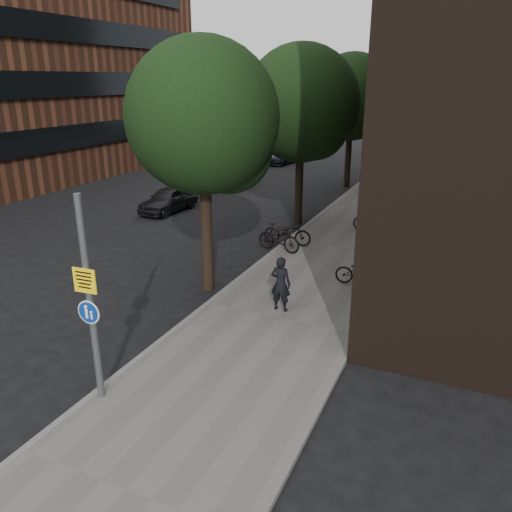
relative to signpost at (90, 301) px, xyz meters
The scene contains 15 objects.
ground 3.26m from the signpost, 39.52° to the left, with size 120.00×120.00×0.00m, color black.
sidewalk 11.87m from the signpost, 79.88° to the left, with size 4.50×60.00×0.12m, color slate.
curb_edge 11.70m from the signpost, 91.00° to the left, with size 0.15×60.00×0.13m, color slate.
street_tree_near 6.79m from the signpost, 96.79° to the left, with size 4.40×4.40×7.50m.
street_tree_mid 14.92m from the signpost, 92.85° to the left, with size 5.00×5.00×7.80m.
street_tree_far 23.81m from the signpost, 91.77° to the left, with size 5.00×5.00×7.80m.
signpost is the anchor object (origin of this frame).
pedestrian 5.79m from the signpost, 70.11° to the left, with size 0.58×0.38×1.60m, color black.
parked_bike_facade_near 8.93m from the signpost, 65.69° to the left, with size 0.58×1.67×0.88m, color black.
parked_bike_facade_far 14.23m from the signpost, 79.35° to the left, with size 0.44×1.54×0.93m, color black.
parked_bike_curb_near 11.06m from the signpost, 90.00° to the left, with size 0.67×1.91×1.01m, color black.
parked_bike_curb_far 10.16m from the signpost, 90.00° to the left, with size 0.50×1.77×1.07m, color black.
parked_car_near 15.79m from the signpost, 118.24° to the left, with size 1.47×3.64×1.24m, color black.
parked_car_mid 22.08m from the signpost, 108.67° to the left, with size 1.24×3.56×1.17m, color maroon.
parked_car_far 31.21m from the signpost, 104.06° to the left, with size 1.57×3.87×1.12m, color black.
Camera 1 is at (4.70, -8.20, 6.32)m, focal length 35.00 mm.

